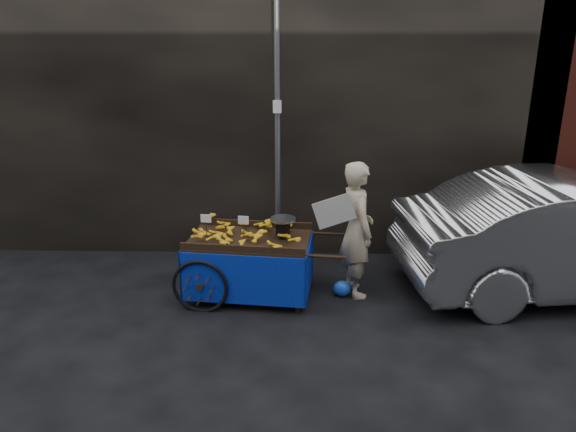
{
  "coord_description": "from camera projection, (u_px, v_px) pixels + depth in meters",
  "views": [
    {
      "loc": [
        0.65,
        -6.78,
        3.55
      ],
      "look_at": [
        0.47,
        0.5,
        1.02
      ],
      "focal_mm": 35.0,
      "sensor_mm": 36.0,
      "label": 1
    }
  ],
  "objects": [
    {
      "name": "plastic_bag",
      "position": [
        342.0,
        289.0,
        7.63
      ],
      "size": [
        0.24,
        0.19,
        0.22
      ],
      "primitive_type": "ellipsoid",
      "color": "blue",
      "rests_on": "ground"
    },
    {
      "name": "building_wall",
      "position": [
        286.0,
        89.0,
        9.21
      ],
      "size": [
        13.5,
        2.0,
        5.0
      ],
      "color": "black",
      "rests_on": "ground"
    },
    {
      "name": "street_pole",
      "position": [
        277.0,
        133.0,
        8.15
      ],
      "size": [
        0.12,
        0.1,
        4.0
      ],
      "color": "slate",
      "rests_on": "ground"
    },
    {
      "name": "ground",
      "position": [
        252.0,
        299.0,
        7.58
      ],
      "size": [
        80.0,
        80.0,
        0.0
      ],
      "primitive_type": "plane",
      "color": "black",
      "rests_on": "ground"
    },
    {
      "name": "banana_cart",
      "position": [
        246.0,
        244.0,
        7.46
      ],
      "size": [
        2.3,
        1.25,
        1.2
      ],
      "rotation": [
        0.0,
        0.0,
        -0.1
      ],
      "color": "black",
      "rests_on": "ground"
    },
    {
      "name": "vendor",
      "position": [
        357.0,
        229.0,
        7.46
      ],
      "size": [
        0.92,
        0.77,
        1.86
      ],
      "rotation": [
        0.0,
        0.0,
        1.84
      ],
      "color": "#BFAC8E",
      "rests_on": "ground"
    }
  ]
}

